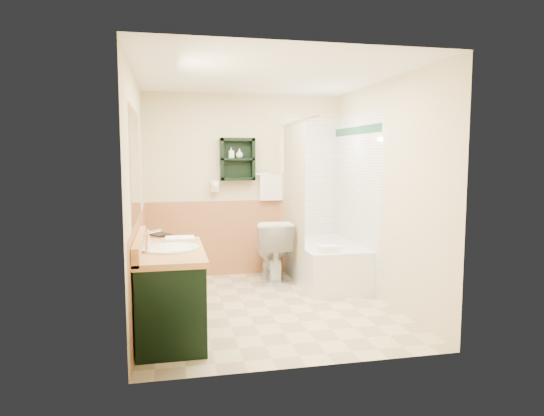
{
  "coord_description": "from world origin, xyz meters",
  "views": [
    {
      "loc": [
        -1.0,
        -4.89,
        1.6
      ],
      "look_at": [
        0.1,
        0.2,
        1.03
      ],
      "focal_mm": 32.0,
      "sensor_mm": 36.0,
      "label": 1
    }
  ],
  "objects_px": {
    "toilet": "(272,250)",
    "wall_shelf": "(237,159)",
    "bathtub": "(324,262)",
    "vanity": "(171,292)",
    "soap_bottle_b": "(239,154)",
    "vanity_book": "(152,226)",
    "soap_bottle_a": "(231,156)",
    "hair_dryer": "(215,186)"
  },
  "relations": [
    {
      "from": "toilet",
      "to": "soap_bottle_a",
      "type": "xyz_separation_m",
      "value": [
        -0.47,
        0.31,
        1.21
      ]
    },
    {
      "from": "vanity_book",
      "to": "soap_bottle_b",
      "type": "height_order",
      "value": "soap_bottle_b"
    },
    {
      "from": "bathtub",
      "to": "soap_bottle_b",
      "type": "xyz_separation_m",
      "value": [
        -1.0,
        0.54,
        1.36
      ]
    },
    {
      "from": "hair_dryer",
      "to": "bathtub",
      "type": "bearing_deg",
      "value": -23.17
    },
    {
      "from": "wall_shelf",
      "to": "vanity",
      "type": "height_order",
      "value": "wall_shelf"
    },
    {
      "from": "soap_bottle_a",
      "to": "soap_bottle_b",
      "type": "height_order",
      "value": "soap_bottle_b"
    },
    {
      "from": "toilet",
      "to": "vanity_book",
      "type": "bearing_deg",
      "value": 38.35
    },
    {
      "from": "wall_shelf",
      "to": "soap_bottle_b",
      "type": "distance_m",
      "value": 0.07
    },
    {
      "from": "wall_shelf",
      "to": "toilet",
      "type": "height_order",
      "value": "wall_shelf"
    },
    {
      "from": "hair_dryer",
      "to": "vanity",
      "type": "xyz_separation_m",
      "value": [
        -0.59,
        -2.03,
        -0.81
      ]
    },
    {
      "from": "hair_dryer",
      "to": "vanity",
      "type": "distance_m",
      "value": 2.27
    },
    {
      "from": "hair_dryer",
      "to": "soap_bottle_a",
      "type": "relative_size",
      "value": 1.72
    },
    {
      "from": "hair_dryer",
      "to": "vanity",
      "type": "height_order",
      "value": "hair_dryer"
    },
    {
      "from": "bathtub",
      "to": "vanity",
      "type": "bearing_deg",
      "value": -142.6
    },
    {
      "from": "hair_dryer",
      "to": "vanity_book",
      "type": "bearing_deg",
      "value": -119.59
    },
    {
      "from": "hair_dryer",
      "to": "soap_bottle_b",
      "type": "relative_size",
      "value": 2.01
    },
    {
      "from": "bathtub",
      "to": "soap_bottle_a",
      "type": "height_order",
      "value": "soap_bottle_a"
    },
    {
      "from": "wall_shelf",
      "to": "hair_dryer",
      "type": "relative_size",
      "value": 2.29
    },
    {
      "from": "bathtub",
      "to": "soap_bottle_a",
      "type": "xyz_separation_m",
      "value": [
        -1.11,
        0.54,
        1.34
      ]
    },
    {
      "from": "wall_shelf",
      "to": "toilet",
      "type": "relative_size",
      "value": 0.69
    },
    {
      "from": "hair_dryer",
      "to": "toilet",
      "type": "distance_m",
      "value": 1.12
    },
    {
      "from": "soap_bottle_a",
      "to": "toilet",
      "type": "bearing_deg",
      "value": -32.94
    },
    {
      "from": "vanity_book",
      "to": "soap_bottle_a",
      "type": "height_order",
      "value": "soap_bottle_a"
    },
    {
      "from": "soap_bottle_b",
      "to": "hair_dryer",
      "type": "bearing_deg",
      "value": 174.71
    },
    {
      "from": "soap_bottle_a",
      "to": "hair_dryer",
      "type": "bearing_deg",
      "value": 172.11
    },
    {
      "from": "toilet",
      "to": "vanity_book",
      "type": "relative_size",
      "value": 3.52
    },
    {
      "from": "wall_shelf",
      "to": "bathtub",
      "type": "height_order",
      "value": "wall_shelf"
    },
    {
      "from": "soap_bottle_b",
      "to": "bathtub",
      "type": "bearing_deg",
      "value": -28.22
    },
    {
      "from": "bathtub",
      "to": "toilet",
      "type": "relative_size",
      "value": 1.89
    },
    {
      "from": "wall_shelf",
      "to": "vanity_book",
      "type": "bearing_deg",
      "value": -128.91
    },
    {
      "from": "vanity_book",
      "to": "vanity",
      "type": "bearing_deg",
      "value": -106.87
    },
    {
      "from": "vanity",
      "to": "toilet",
      "type": "relative_size",
      "value": 1.55
    },
    {
      "from": "bathtub",
      "to": "soap_bottle_a",
      "type": "distance_m",
      "value": 1.82
    },
    {
      "from": "vanity",
      "to": "soap_bottle_b",
      "type": "distance_m",
      "value": 2.52
    },
    {
      "from": "toilet",
      "to": "wall_shelf",
      "type": "bearing_deg",
      "value": -34.95
    },
    {
      "from": "soap_bottle_b",
      "to": "wall_shelf",
      "type": "bearing_deg",
      "value": 168.35
    },
    {
      "from": "vanity",
      "to": "bathtub",
      "type": "xyz_separation_m",
      "value": [
        1.92,
        1.47,
        -0.14
      ]
    },
    {
      "from": "hair_dryer",
      "to": "bathtub",
      "type": "relative_size",
      "value": 0.16
    },
    {
      "from": "wall_shelf",
      "to": "bathtub",
      "type": "relative_size",
      "value": 0.37
    },
    {
      "from": "hair_dryer",
      "to": "toilet",
      "type": "xyz_separation_m",
      "value": [
        0.69,
        -0.34,
        -0.81
      ]
    },
    {
      "from": "vanity",
      "to": "vanity_book",
      "type": "distance_m",
      "value": 0.87
    },
    {
      "from": "toilet",
      "to": "soap_bottle_b",
      "type": "height_order",
      "value": "soap_bottle_b"
    }
  ]
}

